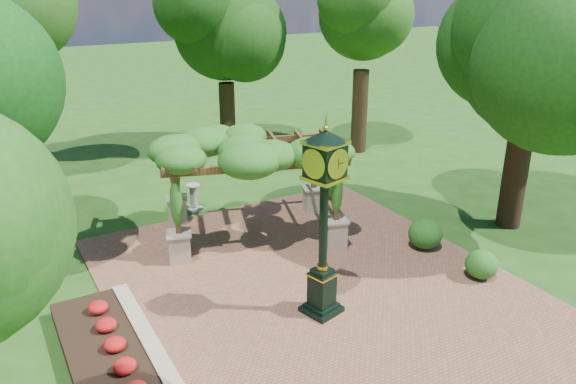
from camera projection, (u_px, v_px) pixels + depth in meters
ground at (338, 306)px, 13.91m from camera, size 120.00×120.00×0.00m
brick_plaza at (316, 287)px, 14.71m from camera, size 10.00×12.00×0.04m
border_wall at (149, 345)px, 12.11m from camera, size 0.35×5.00×0.40m
flower_bed at (107, 359)px, 11.71m from camera, size 1.50×5.00×0.36m
pedestal_clock at (324, 208)px, 12.65m from camera, size 1.12×1.12×4.63m
pergola at (251, 151)px, 16.78m from camera, size 6.08×4.79×3.35m
sundial at (194, 199)px, 19.52m from camera, size 0.53×0.53×0.92m
shrub_front at (481, 264)px, 15.02m from camera, size 0.92×0.92×0.78m
shrub_mid at (425, 234)px, 16.66m from camera, size 1.22×1.22×0.91m
shrub_back at (325, 191)px, 20.46m from camera, size 0.76×0.76×0.56m
tree_north at (224, 27)px, 24.33m from camera, size 4.14×4.14×8.13m
tree_east_far at (365, 2)px, 23.80m from camera, size 4.01×4.01×9.67m
tree_east_near at (536, 38)px, 16.29m from camera, size 4.87×4.87×8.69m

